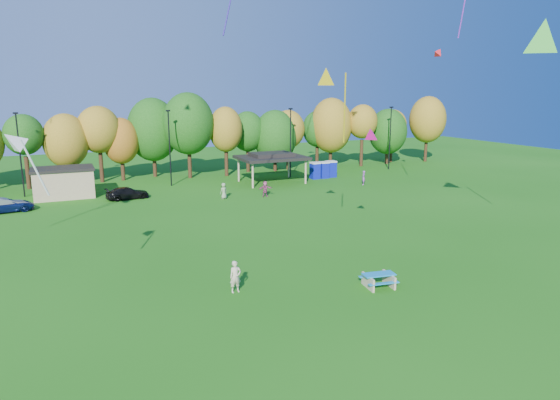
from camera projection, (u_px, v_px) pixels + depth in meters
name	position (u px, v px, depth m)	size (l,w,h in m)	color
ground	(306.00, 329.00, 24.18)	(160.00, 160.00, 0.00)	#19600F
tree_line	(136.00, 134.00, 63.11)	(93.57, 10.55, 11.15)	black
lamp_posts	(170.00, 145.00, 59.62)	(64.50, 0.25, 9.09)	black
utility_building	(64.00, 182.00, 53.76)	(6.30, 4.30, 3.25)	tan
pavilion	(272.00, 157.00, 62.07)	(8.20, 6.20, 3.77)	tan
porta_potties	(323.00, 170.00, 65.87)	(3.75, 1.45, 2.18)	#0C19A8
picnic_table	(379.00, 279.00, 29.25)	(2.08, 1.81, 0.82)	tan
kite_flyer	(235.00, 277.00, 28.38)	(0.68, 0.45, 1.86)	beige
car_b	(4.00, 205.00, 47.20)	(1.46, 4.19, 1.38)	gray
car_c	(8.00, 205.00, 47.43)	(2.08, 4.50, 1.25)	#0D1C4E
car_d	(127.00, 193.00, 53.03)	(1.80, 4.44, 1.29)	black
far_person_0	(363.00, 178.00, 61.07)	(0.63, 0.41, 1.73)	#9D4FA8
far_person_1	(265.00, 189.00, 54.17)	(1.61, 0.51, 1.73)	#A1436E
far_person_4	(224.00, 191.00, 53.08)	(0.84, 0.55, 1.73)	gray
kite_3	(326.00, 76.00, 34.11)	(2.30, 3.18, 5.48)	gold
kite_6	(543.00, 34.00, 33.29)	(4.25, 4.57, 8.06)	#55E04F
kite_7	(439.00, 52.00, 53.80)	(1.55, 1.30, 1.34)	red
kite_9	(371.00, 133.00, 33.66)	(1.66, 1.66, 1.34)	#EB0D92
kite_12	(13.00, 141.00, 23.81)	(2.25, 1.47, 3.50)	silver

